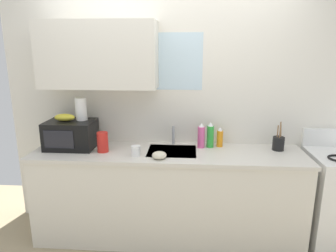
% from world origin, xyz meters
% --- Properties ---
extents(kitchen_wall_assembly, '(3.35, 0.42, 2.50)m').
position_xyz_m(kitchen_wall_assembly, '(-0.14, 0.31, 1.37)').
color(kitchen_wall_assembly, silver).
rests_on(kitchen_wall_assembly, ground).
extents(counter_unit, '(2.58, 0.63, 0.90)m').
position_xyz_m(counter_unit, '(0.00, 0.00, 0.46)').
color(counter_unit, silver).
rests_on(counter_unit, ground).
extents(sink_faucet, '(0.03, 0.03, 0.19)m').
position_xyz_m(sink_faucet, '(0.04, 0.24, 0.99)').
color(sink_faucet, '#B2B5BA').
rests_on(sink_faucet, counter_unit).
extents(microwave, '(0.46, 0.35, 0.27)m').
position_xyz_m(microwave, '(-0.95, 0.05, 1.04)').
color(microwave, black).
rests_on(microwave, counter_unit).
extents(banana_bunch, '(0.20, 0.11, 0.07)m').
position_xyz_m(banana_bunch, '(-1.00, 0.05, 1.20)').
color(banana_bunch, gold).
rests_on(banana_bunch, microwave).
extents(paper_towel_roll, '(0.11, 0.11, 0.22)m').
position_xyz_m(paper_towel_roll, '(-0.85, 0.10, 1.28)').
color(paper_towel_roll, white).
rests_on(paper_towel_roll, microwave).
extents(dish_soap_bottle_pink, '(0.07, 0.07, 0.25)m').
position_xyz_m(dish_soap_bottle_pink, '(0.32, 0.15, 1.02)').
color(dish_soap_bottle_pink, '#E55999').
rests_on(dish_soap_bottle_pink, counter_unit).
extents(dish_soap_bottle_green, '(0.07, 0.07, 0.25)m').
position_xyz_m(dish_soap_bottle_green, '(0.41, 0.16, 1.02)').
color(dish_soap_bottle_green, green).
rests_on(dish_soap_bottle_green, counter_unit).
extents(dish_soap_bottle_orange, '(0.06, 0.06, 0.20)m').
position_xyz_m(dish_soap_bottle_orange, '(0.50, 0.19, 0.99)').
color(dish_soap_bottle_orange, orange).
rests_on(dish_soap_bottle_orange, counter_unit).
extents(cereal_canister, '(0.10, 0.10, 0.19)m').
position_xyz_m(cereal_canister, '(-0.61, -0.05, 0.99)').
color(cereal_canister, red).
rests_on(cereal_canister, counter_unit).
extents(mug_white, '(0.08, 0.08, 0.09)m').
position_xyz_m(mug_white, '(-0.28, -0.14, 0.95)').
color(mug_white, white).
rests_on(mug_white, counter_unit).
extents(utensil_crock, '(0.11, 0.11, 0.29)m').
position_xyz_m(utensil_crock, '(1.05, 0.12, 0.97)').
color(utensil_crock, black).
rests_on(utensil_crock, counter_unit).
extents(small_bowl, '(0.13, 0.13, 0.06)m').
position_xyz_m(small_bowl, '(-0.06, -0.20, 0.93)').
color(small_bowl, beige).
rests_on(small_bowl, counter_unit).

